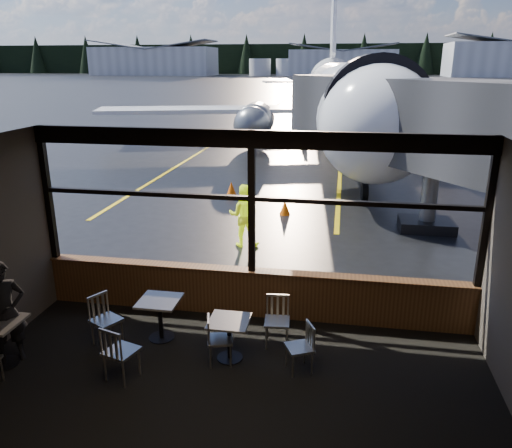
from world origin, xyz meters
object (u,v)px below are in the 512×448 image
(airliner, at_px, (347,51))
(chair_near_w, at_px, (220,340))
(cafe_table_left, at_px, (1,343))
(chair_near_e, at_px, (299,348))
(cafe_table_mid, at_px, (160,319))
(chair_mid_s, at_px, (121,352))
(passenger, at_px, (5,312))
(cone_nose, at_px, (285,207))
(cafe_table_near, at_px, (229,340))
(cone_extra, at_px, (231,189))
(chair_near_n, at_px, (277,322))
(ground_crew, at_px, (244,215))
(jet_bridge, at_px, (421,147))
(cone_wing, at_px, (205,141))
(chair_mid_w, at_px, (106,321))

(airliner, height_order, chair_near_w, airliner)
(cafe_table_left, xyz_separation_m, chair_near_e, (4.64, 0.64, 0.02))
(cafe_table_mid, relative_size, chair_mid_s, 0.81)
(chair_mid_s, height_order, passenger, passenger)
(cafe_table_left, xyz_separation_m, cone_nose, (3.45, 8.98, -0.15))
(cafe_table_near, height_order, cone_extra, cafe_table_near)
(airliner, distance_m, chair_near_n, 21.72)
(chair_mid_s, relative_size, ground_crew, 0.56)
(cafe_table_left, xyz_separation_m, chair_mid_s, (2.03, -0.02, 0.08))
(cafe_table_left, relative_size, chair_near_n, 0.88)
(cafe_table_near, bearing_deg, jet_bridge, 62.26)
(chair_mid_s, bearing_deg, jet_bridge, 73.77)
(cone_nose, height_order, cone_wing, cone_nose)
(jet_bridge, distance_m, chair_mid_w, 9.29)
(cone_wing, bearing_deg, cone_extra, -70.06)
(cone_extra, bearing_deg, chair_near_n, -73.11)
(chair_mid_w, distance_m, passenger, 1.55)
(cafe_table_left, distance_m, cone_nose, 9.62)
(jet_bridge, bearing_deg, chair_near_w, -118.07)
(cafe_table_near, relative_size, chair_near_w, 0.86)
(chair_mid_s, distance_m, cone_nose, 9.11)
(cafe_table_near, xyz_separation_m, chair_near_n, (0.70, 0.54, 0.08))
(chair_near_w, xyz_separation_m, chair_near_n, (0.82, 0.67, 0.03))
(cafe_table_near, distance_m, chair_near_n, 0.89)
(chair_near_e, height_order, chair_mid_s, chair_mid_s)
(cafe_table_near, height_order, cone_wing, cafe_table_near)
(cafe_table_near, height_order, chair_near_e, chair_near_e)
(cafe_table_mid, bearing_deg, cafe_table_left, -151.54)
(chair_near_n, bearing_deg, airliner, -97.29)
(cafe_table_mid, height_order, passenger, passenger)
(cafe_table_mid, height_order, ground_crew, ground_crew)
(cafe_table_near, relative_size, chair_near_n, 0.81)
(chair_mid_s, bearing_deg, cone_extra, 111.26)
(cafe_table_mid, height_order, cone_wing, cafe_table_mid)
(cone_nose, bearing_deg, cone_extra, 136.81)
(airliner, distance_m, cafe_table_left, 23.56)
(airliner, relative_size, chair_near_w, 41.48)
(ground_crew, height_order, cone_wing, ground_crew)
(cafe_table_mid, bearing_deg, jet_bridge, 52.86)
(airliner, height_order, cone_nose, airliner)
(chair_mid_w, bearing_deg, cone_extra, -150.62)
(airliner, relative_size, chair_mid_s, 36.59)
(jet_bridge, relative_size, cone_extra, 22.20)
(chair_near_e, bearing_deg, jet_bridge, -45.23)
(jet_bridge, xyz_separation_m, cafe_table_left, (-7.20, -7.80, -2.05))
(chair_near_n, bearing_deg, passenger, 10.80)
(airliner, relative_size, cafe_table_near, 48.14)
(jet_bridge, relative_size, cone_nose, 23.41)
(airliner, xyz_separation_m, passenger, (-5.04, -22.35, -4.31))
(jet_bridge, relative_size, cafe_table_mid, 14.99)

